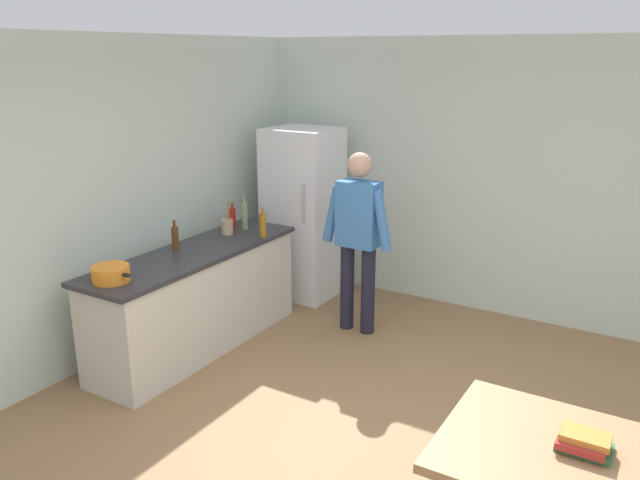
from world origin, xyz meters
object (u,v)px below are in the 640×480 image
dining_table (591,475)px  bottle_vinegar_tall (245,216)px  person (358,231)px  bottle_sauce_red (233,217)px  refrigerator (303,213)px  cooking_pot (111,274)px  utensil_jar (227,226)px  bottle_oil_amber (263,225)px  book_stack (584,443)px  bottle_beer_brown (175,237)px

dining_table → bottle_vinegar_tall: size_ratio=4.37×
person → bottle_sauce_red: (-1.26, -0.24, 0.02)m
refrigerator → cooking_pot: size_ratio=4.50×
utensil_jar → bottle_vinegar_tall: same height
utensil_jar → cooking_pot: bearing=-87.5°
person → bottle_sauce_red: size_ratio=7.08×
utensil_jar → bottle_oil_amber: bearing=15.7°
book_stack → person: bearing=137.6°
bottle_sauce_red → bottle_beer_brown: bearing=-87.5°
bottle_vinegar_tall → bottle_oil_amber: (0.31, -0.13, -0.02)m
bottle_oil_amber → book_stack: size_ratio=1.13×
bottle_beer_brown → bottle_sauce_red: size_ratio=1.08×
book_stack → bottle_sauce_red: bearing=152.5°
cooking_pot → person: bearing=60.8°
cooking_pot → book_stack: bearing=-2.8°
bottle_beer_brown → bottle_oil_amber: 0.82m
person → bottle_oil_amber: size_ratio=6.07×
bottle_sauce_red → book_stack: 4.02m
refrigerator → utensil_jar: refrigerator is taller
cooking_pot → bottle_vinegar_tall: bearing=90.9°
cooking_pot → bottle_vinegar_tall: (-0.03, 1.67, 0.08)m
dining_table → bottle_oil_amber: bearing=150.7°
refrigerator → dining_table: size_ratio=1.29×
utensil_jar → book_stack: 3.80m
refrigerator → bottle_sauce_red: size_ratio=7.50×
cooking_pot → bottle_sauce_red: bottle_sauce_red is taller
person → dining_table: size_ratio=1.21×
utensil_jar → bottle_oil_amber: utensil_jar is taller
bottle_vinegar_tall → bottle_sauce_red: size_ratio=1.33×
utensil_jar → refrigerator: bearing=79.7°
person → dining_table: bearing=-42.4°
dining_table → book_stack: size_ratio=5.66×
refrigerator → cooking_pot: (-0.13, -2.48, 0.06)m
utensil_jar → bottle_vinegar_tall: 0.23m
refrigerator → dining_table: bearing=-39.3°
book_stack → refrigerator: bearing=140.8°
cooking_pot → book_stack: (3.37, -0.17, -0.17)m
dining_table → bottle_sauce_red: size_ratio=5.83×
bottle_vinegar_tall → book_stack: bearing=-28.4°
bottle_beer_brown → person: bearing=41.3°
refrigerator → bottle_vinegar_tall: size_ratio=5.62×
bottle_beer_brown → book_stack: (3.52, -1.01, -0.21)m
dining_table → cooking_pot: bearing=176.3°
bottle_beer_brown → utensil_jar: bearing=81.4°
bottle_vinegar_tall → book_stack: size_ratio=1.29×
utensil_jar → bottle_beer_brown: bearing=-98.6°
bottle_beer_brown → book_stack: size_ratio=1.05×
cooking_pot → utensil_jar: utensil_jar is taller
bottle_beer_brown → cooking_pot: bearing=-79.8°
refrigerator → book_stack: refrigerator is taller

